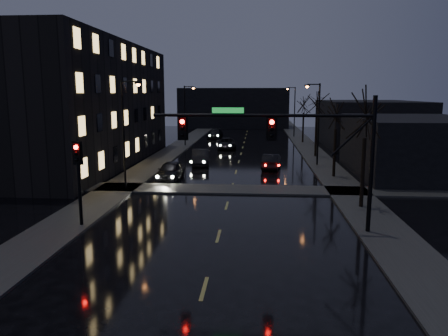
% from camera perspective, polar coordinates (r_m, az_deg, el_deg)
% --- Properties ---
extents(ground, '(160.00, 160.00, 0.00)m').
position_cam_1_polar(ground, '(14.93, -3.60, -18.72)').
color(ground, black).
rests_on(ground, ground).
extents(sidewalk_left, '(3.00, 140.00, 0.12)m').
position_cam_1_polar(sidewalk_left, '(49.60, -7.76, 1.55)').
color(sidewalk_left, '#2D2D2B').
rests_on(sidewalk_left, ground).
extents(sidewalk_right, '(3.00, 140.00, 0.12)m').
position_cam_1_polar(sidewalk_right, '(48.95, 12.09, 1.31)').
color(sidewalk_right, '#2D2D2B').
rests_on(sidewalk_right, ground).
extents(sidewalk_cross, '(40.00, 3.00, 0.12)m').
position_cam_1_polar(sidewalk_cross, '(32.32, 0.92, -2.80)').
color(sidewalk_cross, '#2D2D2B').
rests_on(sidewalk_cross, ground).
extents(apartment_block, '(12.00, 30.00, 12.00)m').
position_cam_1_polar(apartment_block, '(46.76, -18.97, 7.92)').
color(apartment_block, black).
rests_on(apartment_block, ground).
extents(commercial_right_near, '(10.00, 14.00, 5.00)m').
position_cam_1_polar(commercial_right_near, '(41.55, 23.49, 2.62)').
color(commercial_right_near, black).
rests_on(commercial_right_near, ground).
extents(commercial_right_far, '(12.00, 18.00, 6.00)m').
position_cam_1_polar(commercial_right_far, '(62.96, 18.34, 5.58)').
color(commercial_right_far, black).
rests_on(commercial_right_far, ground).
extents(far_block, '(22.00, 10.00, 8.00)m').
position_cam_1_polar(far_block, '(91.17, 1.31, 7.87)').
color(far_block, black).
rests_on(far_block, ground).
extents(signal_mast, '(11.11, 0.41, 7.00)m').
position_cam_1_polar(signal_mast, '(22.18, 9.45, 3.85)').
color(signal_mast, black).
rests_on(signal_mast, ground).
extents(signal_pole_left, '(0.35, 0.41, 4.53)m').
position_cam_1_polar(signal_pole_left, '(24.25, -18.47, -0.46)').
color(signal_pole_left, black).
rests_on(signal_pole_left, ground).
extents(tree_near, '(3.52, 3.52, 8.08)m').
position_cam_1_polar(tree_near, '(27.77, 18.10, 7.47)').
color(tree_near, black).
rests_on(tree_near, ground).
extents(tree_mid_a, '(3.30, 3.30, 7.58)m').
position_cam_1_polar(tree_mid_a, '(37.57, 14.48, 7.54)').
color(tree_mid_a, black).
rests_on(tree_mid_a, ground).
extents(tree_mid_b, '(3.74, 3.74, 8.59)m').
position_cam_1_polar(tree_mid_b, '(49.42, 12.10, 9.02)').
color(tree_mid_b, black).
rests_on(tree_mid_b, ground).
extents(tree_far, '(3.43, 3.43, 7.88)m').
position_cam_1_polar(tree_far, '(63.33, 10.40, 8.71)').
color(tree_far, black).
rests_on(tree_far, ground).
extents(streetlight_l_near, '(1.53, 0.28, 8.00)m').
position_cam_1_polar(streetlight_l_near, '(32.48, -12.64, 5.44)').
color(streetlight_l_near, black).
rests_on(streetlight_l_near, ground).
extents(streetlight_l_far, '(1.53, 0.28, 8.00)m').
position_cam_1_polar(streetlight_l_far, '(58.80, -4.94, 7.50)').
color(streetlight_l_far, black).
rests_on(streetlight_l_far, ground).
extents(streetlight_r_mid, '(1.53, 0.28, 8.00)m').
position_cam_1_polar(streetlight_r_mid, '(43.42, 11.98, 6.51)').
color(streetlight_r_mid, black).
rests_on(streetlight_r_mid, ground).
extents(streetlight_r_far, '(1.53, 0.28, 8.00)m').
position_cam_1_polar(streetlight_r_far, '(71.25, 9.04, 7.82)').
color(streetlight_r_far, black).
rests_on(streetlight_r_far, ground).
extents(oncoming_car_a, '(2.02, 4.49, 1.50)m').
position_cam_1_polar(oncoming_car_a, '(36.38, -7.02, -0.34)').
color(oncoming_car_a, black).
rests_on(oncoming_car_a, ground).
extents(oncoming_car_b, '(2.12, 4.85, 1.55)m').
position_cam_1_polar(oncoming_car_b, '(43.48, -3.08, 1.41)').
color(oncoming_car_b, black).
rests_on(oncoming_car_b, ground).
extents(oncoming_car_c, '(2.77, 5.24, 1.40)m').
position_cam_1_polar(oncoming_car_c, '(55.97, 0.33, 3.24)').
color(oncoming_car_c, black).
rests_on(oncoming_car_c, ground).
extents(oncoming_car_d, '(2.38, 5.22, 1.48)m').
position_cam_1_polar(oncoming_car_d, '(68.69, -1.18, 4.50)').
color(oncoming_car_d, black).
rests_on(oncoming_car_d, ground).
extents(lead_car, '(2.01, 4.47, 1.42)m').
position_cam_1_polar(lead_car, '(41.47, 6.20, 0.87)').
color(lead_car, black).
rests_on(lead_car, ground).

